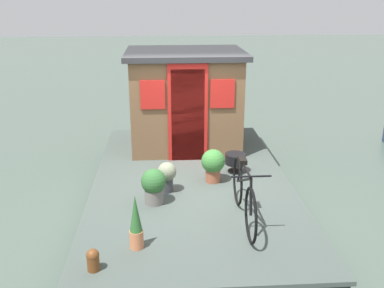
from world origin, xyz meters
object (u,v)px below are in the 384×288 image
bicycle (244,194)px  charcoal_grill (235,159)px  houseboat_cabin (185,99)px  potted_plant_mint (154,185)px  mooring_bollard (93,259)px  potted_plant_rosemary (167,175)px  potted_plant_fern (213,164)px  potted_plant_ivy (136,223)px

bicycle → charcoal_grill: size_ratio=4.89×
houseboat_cabin → potted_plant_mint: size_ratio=4.23×
houseboat_cabin → mooring_bollard: 4.50m
potted_plant_rosemary → potted_plant_fern: 0.83m
charcoal_grill → mooring_bollard: (-2.74, 2.06, -0.09)m
bicycle → potted_plant_fern: bearing=11.1°
potted_plant_ivy → charcoal_grill: 2.80m
bicycle → potted_plant_mint: bearing=63.6°
charcoal_grill → potted_plant_rosemary: bearing=120.8°
mooring_bollard → potted_plant_mint: bearing=-22.0°
bicycle → potted_plant_rosemary: size_ratio=3.64×
potted_plant_mint → charcoal_grill: size_ratio=1.49×
houseboat_cabin → bicycle: bearing=-169.1°
charcoal_grill → potted_plant_mint: bearing=128.4°
houseboat_cabin → charcoal_grill: houseboat_cabin is taller
potted_plant_ivy → mooring_bollard: bearing=133.3°
potted_plant_rosemary → potted_plant_mint: 0.44m
houseboat_cabin → mooring_bollard: size_ratio=8.50×
bicycle → charcoal_grill: 1.73m
potted_plant_rosemary → charcoal_grill: potted_plant_rosemary is taller
potted_plant_mint → potted_plant_fern: bearing=-52.7°
houseboat_cabin → potted_plant_fern: size_ratio=4.10×
mooring_bollard → charcoal_grill: bearing=-36.8°
potted_plant_mint → mooring_bollard: (-1.64, 0.66, -0.15)m
potted_plant_ivy → houseboat_cabin: bearing=-11.9°
charcoal_grill → mooring_bollard: 3.43m
potted_plant_mint → potted_plant_ivy: bearing=170.7°
potted_plant_ivy → charcoal_grill: bearing=-34.6°
charcoal_grill → mooring_bollard: bearing=143.2°
potted_plant_rosemary → mooring_bollard: size_ratio=1.81×
potted_plant_rosemary → houseboat_cabin: bearing=-10.5°
potted_plant_fern → mooring_bollard: potted_plant_fern is taller
potted_plant_rosemary → potted_plant_ivy: bearing=166.0°
potted_plant_ivy → mooring_bollard: size_ratio=2.64×
potted_plant_rosemary → mooring_bollard: potted_plant_rosemary is taller
bicycle → charcoal_grill: (1.71, -0.17, -0.16)m
bicycle → potted_plant_rosemary: bicycle is taller
potted_plant_mint → houseboat_cabin: bearing=-13.2°
houseboat_cabin → potted_plant_fern: (-1.87, -0.35, -0.65)m
potted_plant_fern → houseboat_cabin: bearing=10.7°
potted_plant_fern → mooring_bollard: bearing=145.6°
potted_plant_fern → charcoal_grill: (0.37, -0.43, -0.08)m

